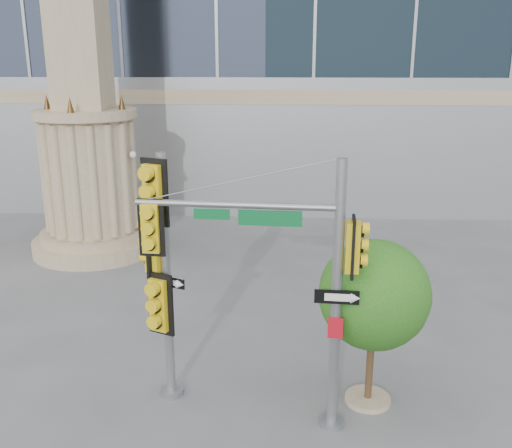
{
  "coord_description": "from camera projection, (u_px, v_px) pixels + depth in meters",
  "views": [
    {
      "loc": [
        0.89,
        -10.46,
        6.8
      ],
      "look_at": [
        0.24,
        2.0,
        3.15
      ],
      "focal_mm": 40.0,
      "sensor_mm": 36.0,
      "label": 1
    }
  ],
  "objects": [
    {
      "name": "street_tree",
      "position": [
        376.0,
        299.0,
        11.11
      ],
      "size": [
        2.22,
        2.17,
        3.46
      ],
      "color": "gray",
      "rests_on": "ground"
    },
    {
      "name": "monument",
      "position": [
        84.0,
        97.0,
        19.35
      ],
      "size": [
        4.4,
        4.4,
        16.6
      ],
      "color": "gray",
      "rests_on": "ground"
    },
    {
      "name": "secondary_signal_pole",
      "position": [
        160.0,
        261.0,
        11.08
      ],
      "size": [
        0.87,
        0.86,
        5.11
      ],
      "rotation": [
        0.0,
        0.0,
        -0.41
      ],
      "color": "slate",
      "rests_on": "ground"
    },
    {
      "name": "ground",
      "position": [
        240.0,
        394.0,
        11.98
      ],
      "size": [
        120.0,
        120.0,
        0.0
      ],
      "primitive_type": "plane",
      "color": "#545456",
      "rests_on": "ground"
    },
    {
      "name": "main_signal_pole",
      "position": [
        285.0,
        266.0,
        10.19
      ],
      "size": [
        4.01,
        0.65,
        5.18
      ],
      "rotation": [
        0.0,
        0.0,
        -0.07
      ],
      "color": "slate",
      "rests_on": "ground"
    }
  ]
}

